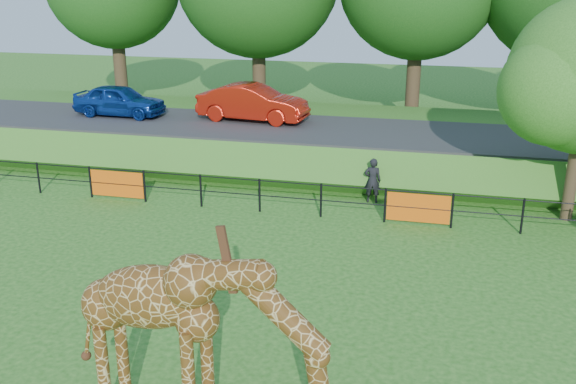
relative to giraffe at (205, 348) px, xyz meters
name	(u,v)px	position (x,y,z in m)	size (l,w,h in m)	color
ground	(246,355)	(-0.11, 2.45, -1.69)	(90.00, 90.00, 0.00)	#1F5916
giraffe	(205,348)	(0.00, 0.00, 0.00)	(4.74, 0.87, 3.39)	#593412
perimeter_fence	(321,200)	(-0.11, 10.45, -1.14)	(28.07, 0.10, 1.10)	black
embankment	(354,140)	(-0.11, 17.95, -1.04)	(40.00, 9.00, 1.30)	#1F5916
road	(350,132)	(-0.11, 16.45, -0.33)	(40.00, 5.00, 0.12)	#2F3032
car_blue	(119,100)	(-10.21, 16.84, 0.40)	(1.60, 3.97, 1.35)	#133D9E
car_red	(253,103)	(-4.32, 17.24, 0.48)	(1.60, 4.60, 1.51)	red
visitor	(373,180)	(1.30, 12.19, -0.93)	(0.56, 0.37, 1.53)	black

